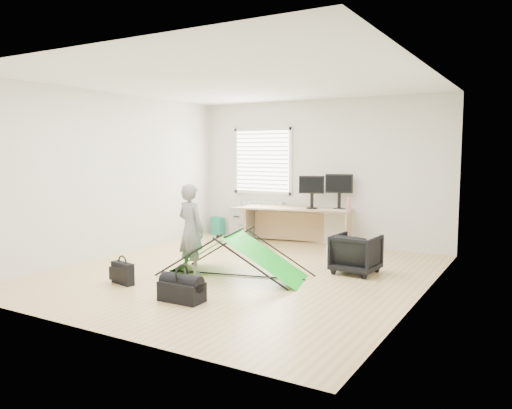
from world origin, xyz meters
The scene contains 18 objects.
ground centered at (0.00, 0.00, 0.00)m, with size 5.50×5.50×0.00m, color tan.
back_wall centered at (0.00, 2.75, 1.35)m, with size 5.00×0.02×2.70m, color silver.
window centered at (-1.20, 2.71, 1.55)m, with size 1.20×0.06×1.20m, color silver.
radiator centered at (-1.20, 2.67, 0.45)m, with size 1.00×0.12×0.60m, color silver.
desk centered at (-0.27, 2.37, 0.35)m, with size 2.04×0.65×0.70m, color tan.
filing_cabinet centered at (-1.45, 2.42, 0.32)m, with size 0.42×0.55×0.65m, color gray.
monitor_left centered at (0.03, 2.38, 0.92)m, with size 0.46×0.10×0.44m, color black.
monitor_right centered at (0.51, 2.51, 0.93)m, with size 0.49×0.11×0.47m, color black.
keyboard centered at (0.50, 2.26, 0.71)m, with size 0.48×0.16×0.02m, color beige.
thermos centered at (0.72, 2.44, 0.82)m, with size 0.07×0.07×0.24m, color #D4777B.
office_chair centered at (1.43, 0.79, 0.28)m, with size 0.60×0.62×0.57m, color black.
person centered at (-0.55, -0.47, 0.64)m, with size 0.47×0.31×1.29m, color slate.
kite centered at (0.02, -0.22, 0.31)m, with size 2.01×0.88×0.62m, color #12BF1F, non-canonical shape.
storage_crate centered at (1.00, 1.45, 0.13)m, with size 0.47×0.33×0.26m, color white.
tote_bag centered at (-2.20, 2.56, 0.19)m, with size 0.31×0.14×0.37m, color #1D8D67.
laptop_bag centered at (-1.02, -1.33, 0.14)m, with size 0.38×0.11×0.29m, color black.
white_box centered at (-0.17, -1.03, 0.05)m, with size 0.11×0.11×0.11m, color silver.
duffel_bag centered at (0.13, -1.54, 0.11)m, with size 0.53×0.27×0.23m, color black.
Camera 1 is at (3.73, -5.98, 1.73)m, focal length 35.00 mm.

